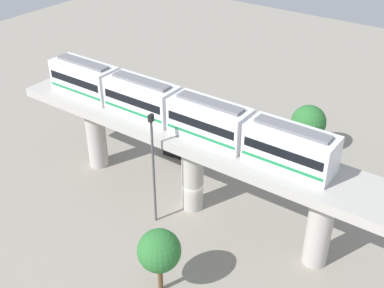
# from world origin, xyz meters

# --- Properties ---
(ground_plane) EXTENTS (120.00, 120.00, 0.00)m
(ground_plane) POSITION_xyz_m (0.00, 0.00, 0.00)
(ground_plane) COLOR gray
(viaduct) EXTENTS (5.20, 35.80, 7.74)m
(viaduct) POSITION_xyz_m (0.00, 0.00, 6.04)
(viaduct) COLOR #B7B2AA
(viaduct) RESTS_ON ground
(train) EXTENTS (2.64, 27.45, 3.24)m
(train) POSITION_xyz_m (0.00, -1.85, 9.27)
(train) COLOR white
(train) RESTS_ON viaduct
(parked_car_yellow) EXTENTS (2.06, 4.30, 1.76)m
(parked_car_yellow) POSITION_xyz_m (-10.52, -0.07, 0.74)
(parked_car_yellow) COLOR yellow
(parked_car_yellow) RESTS_ON ground
(parked_car_black) EXTENTS (2.25, 4.37, 1.76)m
(parked_car_black) POSITION_xyz_m (-6.30, -5.47, 0.74)
(parked_car_black) COLOR black
(parked_car_black) RESTS_ON ground
(tree_near_viaduct) EXTENTS (3.58, 3.58, 5.38)m
(tree_near_viaduct) POSITION_xyz_m (-14.26, 4.34, 3.57)
(tree_near_viaduct) COLOR brown
(tree_near_viaduct) RESTS_ON ground
(tree_mid_lot) EXTENTS (3.10, 3.10, 5.37)m
(tree_mid_lot) POSITION_xyz_m (9.20, 3.74, 3.79)
(tree_mid_lot) COLOR brown
(tree_mid_lot) RESTS_ON ground
(tree_far_corner) EXTENTS (2.61, 2.61, 4.74)m
(tree_far_corner) POSITION_xyz_m (-6.07, -15.77, 3.39)
(tree_far_corner) COLOR brown
(tree_far_corner) RESTS_ON ground
(signal_post) EXTENTS (0.44, 0.28, 10.34)m
(signal_post) POSITION_xyz_m (3.40, -1.46, 5.69)
(signal_post) COLOR #4C4C51
(signal_post) RESTS_ON ground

